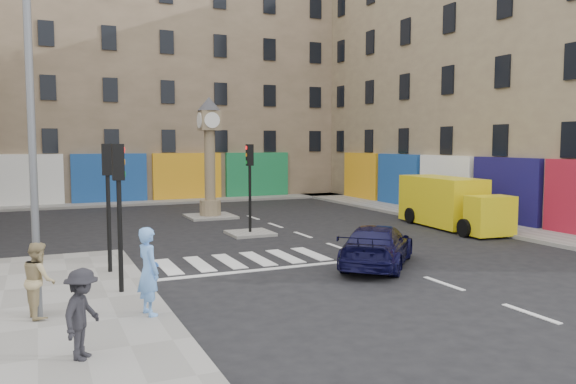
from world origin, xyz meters
TOP-DOWN VIEW (x-y plane):
  - ground at (0.00, 0.00)m, footprint 120.00×120.00m
  - sidewalk_right at (8.70, 10.00)m, footprint 2.60×30.00m
  - sidewalk_far at (-4.00, 22.20)m, footprint 32.00×2.40m
  - island_near at (-2.00, 8.00)m, footprint 1.80×1.80m
  - island_far at (-2.00, 14.00)m, footprint 2.40×2.40m
  - building_right at (15.00, 10.00)m, footprint 10.00×30.00m
  - building_far at (-4.00, 28.00)m, footprint 32.00×10.00m
  - traffic_light_left_near at (-8.30, 0.20)m, footprint 0.28×0.22m
  - traffic_light_left_far at (-8.30, 2.60)m, footprint 0.28×0.22m
  - traffic_light_island at (-2.00, 8.00)m, footprint 0.28×0.22m
  - lamp_post at (-10.20, -1.20)m, footprint 0.50×0.25m
  - clock_pillar at (-2.00, 14.00)m, footprint 1.20×1.20m
  - navy_sedan at (-0.45, 0.63)m, footprint 4.41×4.57m
  - yellow_van at (6.99, 6.10)m, footprint 2.58×6.43m
  - pedestrian_blue at (-8.00, -1.99)m, footprint 0.61×0.79m
  - pedestrian_tan at (-10.18, -1.20)m, footprint 0.74×0.89m
  - pedestrian_dark at (-9.50, -4.07)m, footprint 1.02×1.18m

SIDE VIEW (x-z plane):
  - ground at x=0.00m, z-range 0.00..0.00m
  - island_near at x=-2.00m, z-range 0.00..0.12m
  - island_far at x=-2.00m, z-range 0.00..0.12m
  - sidewalk_right at x=8.70m, z-range 0.00..0.15m
  - sidewalk_far at x=-4.00m, z-range 0.00..0.15m
  - navy_sedan at x=-0.45m, z-range 0.00..1.31m
  - pedestrian_dark at x=-9.50m, z-range 0.15..1.73m
  - pedestrian_tan at x=-10.18m, z-range 0.15..1.78m
  - pedestrian_blue at x=-8.00m, z-range 0.15..2.07m
  - yellow_van at x=6.99m, z-range -0.01..2.28m
  - traffic_light_island at x=-2.00m, z-range 0.74..4.44m
  - traffic_light_left_near at x=-8.30m, z-range 0.77..4.47m
  - traffic_light_left_far at x=-8.30m, z-range 0.77..4.47m
  - clock_pillar at x=-2.00m, z-range 0.50..6.60m
  - lamp_post at x=-10.20m, z-range 0.64..8.94m
  - building_right at x=15.00m, z-range 0.00..16.00m
  - building_far at x=-4.00m, z-range 0.00..17.00m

